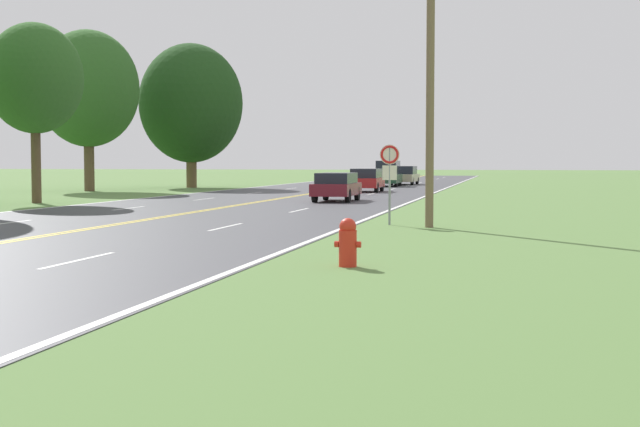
{
  "coord_description": "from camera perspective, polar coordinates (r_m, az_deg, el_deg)",
  "views": [
    {
      "loc": [
        11.85,
        0.73,
        1.93
      ],
      "look_at": [
        8.81,
        14.51,
        1.1
      ],
      "focal_mm": 50.0,
      "sensor_mm": 36.0,
      "label": 1
    }
  ],
  "objects": [
    {
      "name": "traffic_sign",
      "position": [
        27.02,
        4.48,
        3.14
      ],
      "size": [
        0.6,
        0.1,
        2.44
      ],
      "color": "gray",
      "rests_on": "ground"
    },
    {
      "name": "tree_right_cluster",
      "position": [
        66.02,
        -8.26,
        6.99
      ],
      "size": [
        7.54,
        7.54,
        10.49
      ],
      "color": "brown",
      "rests_on": "ground"
    },
    {
      "name": "tree_behind_sign",
      "position": [
        43.25,
        -17.81,
        8.22
      ],
      "size": [
        4.41,
        4.41,
        8.27
      ],
      "color": "brown",
      "rests_on": "ground"
    },
    {
      "name": "car_maroon_hatchback_approaching",
      "position": [
        42.77,
        1.06,
        1.79
      ],
      "size": [
        1.8,
        4.12,
        1.38
      ],
      "rotation": [
        0.0,
        0.0,
        -1.57
      ],
      "color": "black",
      "rests_on": "ground"
    },
    {
      "name": "tree_far_back",
      "position": [
        59.63,
        -14.62,
        7.73
      ],
      "size": [
        6.53,
        6.53,
        10.36
      ],
      "color": "brown",
      "rests_on": "ground"
    },
    {
      "name": "utility_pole_midground",
      "position": [
        26.28,
        7.08,
        9.68
      ],
      "size": [
        1.8,
        0.24,
        9.36
      ],
      "color": "brown",
      "rests_on": "ground"
    },
    {
      "name": "car_red_hatchback_mid_near",
      "position": [
        56.01,
        2.98,
        2.19
      ],
      "size": [
        1.88,
        3.92,
        1.47
      ],
      "rotation": [
        0.0,
        0.0,
        -1.56
      ],
      "color": "black",
      "rests_on": "ground"
    },
    {
      "name": "fire_hydrant",
      "position": [
        16.32,
        1.79,
        -1.84
      ],
      "size": [
        0.49,
        0.33,
        0.9
      ],
      "color": "red",
      "rests_on": "ground"
    },
    {
      "name": "car_dark_green_van_mid_far",
      "position": [
        68.4,
        4.38,
        2.58
      ],
      "size": [
        1.87,
        4.88,
        1.97
      ],
      "rotation": [
        0.0,
        0.0,
        -1.54
      ],
      "color": "black",
      "rests_on": "ground"
    },
    {
      "name": "car_champagne_sedan_receding",
      "position": [
        73.5,
        5.44,
        2.45
      ],
      "size": [
        2.0,
        4.86,
        1.53
      ],
      "rotation": [
        0.0,
        0.0,
        -1.6
      ],
      "color": "black",
      "rests_on": "ground"
    }
  ]
}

